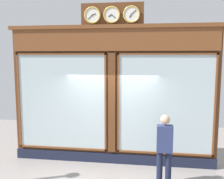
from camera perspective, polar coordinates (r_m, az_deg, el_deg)
shop_facade at (r=7.20m, az=0.14°, el=-1.09°), size 5.78×0.42×4.40m
pedestrian at (r=6.20m, az=11.52°, el=-12.34°), size 0.36×0.22×1.69m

